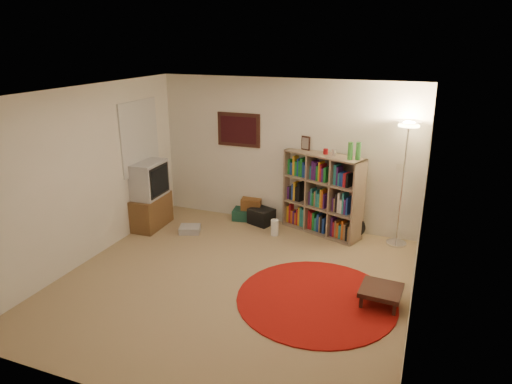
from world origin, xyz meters
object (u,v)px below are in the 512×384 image
Objects in this scene: bookshelf at (322,195)px; floor_lamp at (407,144)px; tv_stand at (146,196)px; side_table at (381,291)px; suitcase at (250,214)px; floor_fan at (355,228)px.

bookshelf is 1.58m from floor_lamp.
tv_stand reaches higher than side_table.
side_table is at bearing -47.67° from suitcase.
floor_lamp is at bearing -8.53° from floor_fan.
suitcase is 1.24× the size of side_table.
suitcase is 3.22m from side_table.
suitcase is at bearing 176.76° from floor_lamp.
bookshelf is 4.36× the size of floor_fan.
side_table is at bearing -82.93° from floor_fan.
floor_lamp is at bearing -12.53° from suitcase.
floor_fan is 3.53m from tv_stand.
bookshelf is 3.15× the size of side_table.
bookshelf is 0.83× the size of floor_lamp.
floor_fan is at bearing -14.74° from suitcase.
floor_fan is at bearing -176.76° from floor_lamp.
tv_stand is (-2.84, -0.84, -0.10)m from bookshelf.
suitcase is at bearing 162.78° from floor_fan.
suitcase is at bearing -163.44° from bookshelf.
floor_fan is at bearing 11.50° from bookshelf.
floor_fan is 1.92m from side_table.
floor_lamp is 3.82× the size of side_table.
bookshelf reaches higher than floor_fan.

